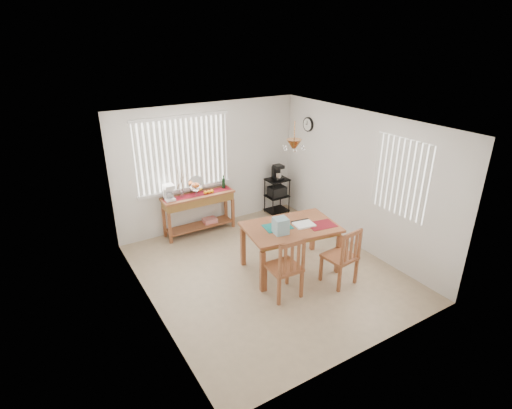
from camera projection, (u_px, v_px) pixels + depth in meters
ground at (267, 272)px, 6.97m from camera, size 4.00×4.50×0.01m
room_shell at (268, 180)px, 6.31m from camera, size 4.20×4.70×2.70m
sideboard at (199, 204)px, 8.13m from camera, size 1.49×0.42×0.84m
sideboard_items at (186, 190)px, 7.89m from camera, size 1.41×0.35×0.64m
wire_cart at (277, 193)px, 9.07m from camera, size 0.48×0.38×0.82m
cart_items at (277, 172)px, 8.89m from camera, size 0.19×0.23×0.34m
dining_table at (291, 231)px, 6.78m from camera, size 1.68×1.21×0.83m
table_items at (287, 225)px, 6.54m from camera, size 1.19×0.72×0.27m
chair_left at (285, 268)px, 6.13m from camera, size 0.50×0.50×1.04m
chair_right at (342, 257)px, 6.46m from camera, size 0.51×0.51×1.01m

